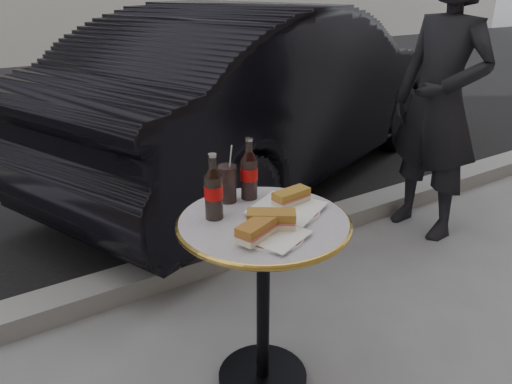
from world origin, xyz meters
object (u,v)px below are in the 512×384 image
pedestrian (440,103)px  cola_glass (227,183)px  bistro_table (263,306)px  cola_bottle_right (249,169)px  cola_bottle_left (213,187)px  parked_car (271,92)px  plate_right (287,210)px  plate_left (274,237)px

pedestrian → cola_glass: bearing=-81.2°
bistro_table → cola_bottle_right: 0.53m
cola_bottle_left → cola_glass: bearing=41.7°
bistro_table → cola_bottle_left: 0.52m
cola_glass → parked_car: (1.41, 1.77, -0.13)m
bistro_table → plate_right: bearing=4.8°
cola_bottle_right → plate_right: bearing=-74.9°
cola_glass → bistro_table: bearing=-82.4°
plate_right → pedestrian: bearing=20.1°
parked_car → bistro_table: bearing=123.1°
plate_left → cola_bottle_right: size_ratio=0.81×
parked_car → pedestrian: size_ratio=2.47×
cola_bottle_left → parked_car: 2.41m
pedestrian → cola_bottle_left: bearing=-78.9°
bistro_table → pedestrian: (1.64, 0.57, 0.46)m
plate_left → cola_bottle_left: 0.28m
cola_glass → plate_left: bearing=-93.3°
plate_left → pedestrian: 1.83m
plate_right → parked_car: 2.34m
plate_left → cola_glass: 0.35m
plate_right → plate_left: bearing=-137.0°
cola_bottle_right → parked_car: size_ratio=0.06×
parked_car → plate_right: bearing=125.1°
bistro_table → parked_car: parked_car is taller
bistro_table → cola_bottle_right: bearing=73.0°
bistro_table → pedestrian: pedestrian is taller
plate_right → pedestrian: (1.53, 0.56, 0.09)m
cola_bottle_left → cola_glass: 0.16m
plate_left → parked_car: (1.43, 2.11, -0.06)m
cola_glass → parked_car: parked_car is taller
bistro_table → plate_left: plate_left is taller
cola_bottle_right → cola_glass: bearing=168.3°
parked_car → pedestrian: (0.25, -1.41, 0.16)m
bistro_table → cola_bottle_left: (-0.14, 0.11, 0.49)m
plate_right → parked_car: (1.28, 1.96, -0.06)m
bistro_table → pedestrian: size_ratio=0.44×
bistro_table → plate_right: plate_right is taller
cola_bottle_right → cola_bottle_left: bearing=-157.4°
bistro_table → cola_bottle_right: cola_bottle_right is taller
cola_bottle_right → cola_glass: size_ratio=1.67×
cola_glass → plate_right: bearing=-55.9°
cola_bottle_left → cola_bottle_right: cola_bottle_right is taller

